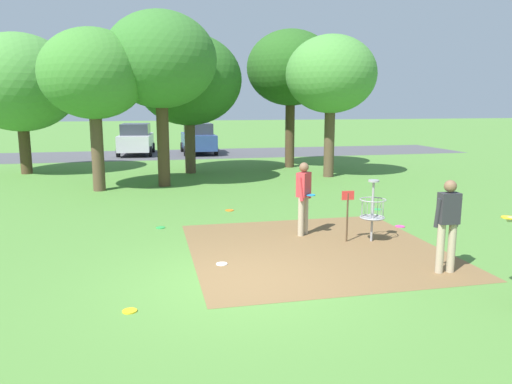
{
  "coord_description": "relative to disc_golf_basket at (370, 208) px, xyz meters",
  "views": [
    {
      "loc": [
        -1.51,
        -7.92,
        3.05
      ],
      "look_at": [
        0.94,
        3.09,
        1.0
      ],
      "focal_mm": 34.47,
      "sensor_mm": 36.0,
      "label": 1
    }
  ],
  "objects": [
    {
      "name": "player_waiting_left",
      "position": [
        0.46,
        -2.2,
        0.21
      ],
      "size": [
        0.48,
        0.41,
        1.71
      ],
      "color": "tan",
      "rests_on": "ground"
    },
    {
      "name": "dirt_tee_pad",
      "position": [
        -1.37,
        -0.3,
        -0.75
      ],
      "size": [
        5.21,
        5.2,
        0.01
      ],
      "primitive_type": "cube",
      "color": "brown",
      "rests_on": "ground"
    },
    {
      "name": "frisbee_by_tee",
      "position": [
        1.34,
        1.03,
        -0.74
      ],
      "size": [
        0.24,
        0.24,
        0.02
      ],
      "primitive_type": "cylinder",
      "color": "#E53D99",
      "rests_on": "ground"
    },
    {
      "name": "tree_near_right",
      "position": [
        2.65,
        9.46,
        3.41
      ],
      "size": [
        3.69,
        3.69,
        5.77
      ],
      "color": "brown",
      "rests_on": "ground"
    },
    {
      "name": "tree_near_left",
      "position": [
        -6.45,
        8.07,
        3.24
      ],
      "size": [
        3.59,
        3.59,
        5.55
      ],
      "color": "brown",
      "rests_on": "ground"
    },
    {
      "name": "tree_far_left",
      "position": [
        -4.17,
        8.54,
        3.78
      ],
      "size": [
        4.03,
        4.03,
        6.28
      ],
      "color": "#4C3823",
      "rests_on": "ground"
    },
    {
      "name": "tree_mid_center",
      "position": [
        -2.91,
        11.86,
        3.26
      ],
      "size": [
        4.57,
        4.57,
        5.97
      ],
      "color": "brown",
      "rests_on": "ground"
    },
    {
      "name": "frisbee_near_basket",
      "position": [
        1.7,
        3.01,
        -0.74
      ],
      "size": [
        0.25,
        0.25,
        0.02
      ],
      "primitive_type": "cylinder",
      "color": "green",
      "rests_on": "ground"
    },
    {
      "name": "ground_plane",
      "position": [
        -3.26,
        -1.89,
        -0.75
      ],
      "size": [
        160.0,
        160.0,
        0.0
      ],
      "primitive_type": "plane",
      "color": "#518438"
    },
    {
      "name": "frisbee_scattered_a",
      "position": [
        -4.52,
        2.22,
        -0.74
      ],
      "size": [
        0.22,
        0.22,
        0.02
      ],
      "primitive_type": "cylinder",
      "color": "green",
      "rests_on": "ground"
    },
    {
      "name": "parked_car_center_left",
      "position": [
        -1.67,
        20.25,
        0.17
      ],
      "size": [
        1.99,
        4.2,
        1.84
      ],
      "color": "#2D4784",
      "rests_on": "ground"
    },
    {
      "name": "frisbee_mid_grass",
      "position": [
        -2.51,
        3.81,
        -0.74
      ],
      "size": [
        0.24,
        0.24,
        0.02
      ],
      "primitive_type": "cylinder",
      "color": "orange",
      "rests_on": "ground"
    },
    {
      "name": "frisbee_far_left",
      "position": [
        -5.11,
        -2.72,
        -0.74
      ],
      "size": [
        0.22,
        0.22,
        0.02
      ],
      "primitive_type": "cylinder",
      "color": "gold",
      "rests_on": "ground"
    },
    {
      "name": "tree_mid_right",
      "position": [
        1.93,
        12.82,
        3.88
      ],
      "size": [
        4.1,
        4.1,
        6.41
      ],
      "color": "#4C3823",
      "rests_on": "ground"
    },
    {
      "name": "parked_car_leftmost",
      "position": [
        -5.37,
        20.43,
        0.17
      ],
      "size": [
        2.23,
        4.33,
        1.84
      ],
      "color": "silver",
      "rests_on": "ground"
    },
    {
      "name": "parking_lot_strip",
      "position": [
        -3.26,
        20.07,
        -0.75
      ],
      "size": [
        36.0,
        6.0,
        0.01
      ],
      "primitive_type": "cube",
      "color": "#4C4C51",
      "rests_on": "ground"
    },
    {
      "name": "disc_golf_basket",
      "position": [
        0.0,
        0.0,
        0.0
      ],
      "size": [
        0.98,
        0.58,
        1.39
      ],
      "color": "#9E9EA3",
      "rests_on": "ground"
    },
    {
      "name": "frisbee_far_right",
      "position": [
        -3.45,
        -0.88,
        -0.74
      ],
      "size": [
        0.22,
        0.22,
        0.02
      ],
      "primitive_type": "cylinder",
      "color": "white",
      "rests_on": "ground"
    },
    {
      "name": "tree_mid_left",
      "position": [
        -9.93,
        13.17,
        3.13
      ],
      "size": [
        4.85,
        4.85,
        5.96
      ],
      "color": "#4C3823",
      "rests_on": "ground"
    },
    {
      "name": "player_foreground_watching",
      "position": [
        -1.26,
        0.84,
        0.21
      ],
      "size": [
        0.45,
        0.45,
        1.71
      ],
      "color": "tan",
      "rests_on": "ground"
    }
  ]
}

